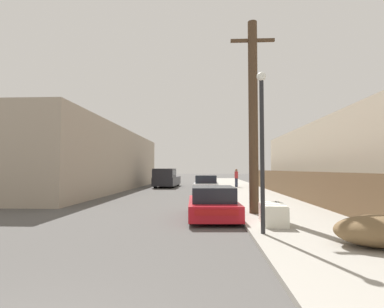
{
  "coord_description": "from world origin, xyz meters",
  "views": [
    {
      "loc": [
        1.99,
        -2.07,
        1.9
      ],
      "look_at": [
        1.33,
        11.24,
        2.56
      ],
      "focal_mm": 28.0,
      "sensor_mm": 36.0,
      "label": 1
    }
  ],
  "objects_px": {
    "car_parked_mid": "(206,185)",
    "discarded_fridge": "(273,214)",
    "brush_pile": "(382,231)",
    "pedestrian": "(236,178)",
    "pickup_truck": "(166,178)",
    "utility_pole": "(253,114)",
    "street_lamp": "(262,138)",
    "parked_sports_car_red": "(213,204)"
  },
  "relations": [
    {
      "from": "car_parked_mid",
      "to": "discarded_fridge",
      "type": "bearing_deg",
      "value": -80.21
    },
    {
      "from": "brush_pile",
      "to": "pedestrian",
      "type": "relative_size",
      "value": 1.2
    },
    {
      "from": "discarded_fridge",
      "to": "pickup_truck",
      "type": "relative_size",
      "value": 0.28
    },
    {
      "from": "discarded_fridge",
      "to": "utility_pole",
      "type": "xyz_separation_m",
      "value": [
        -0.23,
        2.32,
        3.67
      ]
    },
    {
      "from": "car_parked_mid",
      "to": "pickup_truck",
      "type": "xyz_separation_m",
      "value": [
        -4.12,
        8.35,
        0.28
      ]
    },
    {
      "from": "utility_pole",
      "to": "brush_pile",
      "type": "xyz_separation_m",
      "value": [
        2.1,
        -5.08,
        -3.64
      ]
    },
    {
      "from": "car_parked_mid",
      "to": "utility_pole",
      "type": "relative_size",
      "value": 0.6
    },
    {
      "from": "pickup_truck",
      "to": "brush_pile",
      "type": "bearing_deg",
      "value": 111.51
    },
    {
      "from": "street_lamp",
      "to": "parked_sports_car_red",
      "type": "bearing_deg",
      "value": 112.5
    },
    {
      "from": "pedestrian",
      "to": "street_lamp",
      "type": "bearing_deg",
      "value": -93.62
    },
    {
      "from": "pickup_truck",
      "to": "car_parked_mid",
      "type": "bearing_deg",
      "value": 118.61
    },
    {
      "from": "discarded_fridge",
      "to": "street_lamp",
      "type": "relative_size",
      "value": 0.36
    },
    {
      "from": "car_parked_mid",
      "to": "street_lamp",
      "type": "height_order",
      "value": "street_lamp"
    },
    {
      "from": "pickup_truck",
      "to": "discarded_fridge",
      "type": "bearing_deg",
      "value": 109.24
    },
    {
      "from": "discarded_fridge",
      "to": "pedestrian",
      "type": "relative_size",
      "value": 0.92
    },
    {
      "from": "pickup_truck",
      "to": "utility_pole",
      "type": "bearing_deg",
      "value": 110.57
    },
    {
      "from": "discarded_fridge",
      "to": "parked_sports_car_red",
      "type": "bearing_deg",
      "value": 140.84
    },
    {
      "from": "parked_sports_car_red",
      "to": "street_lamp",
      "type": "distance_m",
      "value": 4.1
    },
    {
      "from": "brush_pile",
      "to": "pedestrian",
      "type": "bearing_deg",
      "value": 92.9
    },
    {
      "from": "brush_pile",
      "to": "utility_pole",
      "type": "bearing_deg",
      "value": 112.44
    },
    {
      "from": "discarded_fridge",
      "to": "pickup_truck",
      "type": "xyz_separation_m",
      "value": [
        -6.31,
        20.8,
        0.51
      ]
    },
    {
      "from": "discarded_fridge",
      "to": "car_parked_mid",
      "type": "distance_m",
      "value": 12.65
    },
    {
      "from": "pickup_truck",
      "to": "street_lamp",
      "type": "bearing_deg",
      "value": 106.77
    },
    {
      "from": "brush_pile",
      "to": "street_lamp",
      "type": "bearing_deg",
      "value": 152.45
    },
    {
      "from": "parked_sports_car_red",
      "to": "car_parked_mid",
      "type": "bearing_deg",
      "value": 88.86
    },
    {
      "from": "street_lamp",
      "to": "brush_pile",
      "type": "distance_m",
      "value": 3.58
    },
    {
      "from": "car_parked_mid",
      "to": "street_lamp",
      "type": "bearing_deg",
      "value": -83.63
    },
    {
      "from": "pedestrian",
      "to": "parked_sports_car_red",
      "type": "bearing_deg",
      "value": -98.48
    },
    {
      "from": "car_parked_mid",
      "to": "parked_sports_car_red",
      "type": "bearing_deg",
      "value": -88.71
    },
    {
      "from": "street_lamp",
      "to": "brush_pile",
      "type": "xyz_separation_m",
      "value": [
        2.45,
        -1.28,
        -2.27
      ]
    },
    {
      "from": "pickup_truck",
      "to": "utility_pole",
      "type": "xyz_separation_m",
      "value": [
        6.08,
        -18.48,
        3.17
      ]
    },
    {
      "from": "discarded_fridge",
      "to": "pedestrian",
      "type": "distance_m",
      "value": 19.53
    },
    {
      "from": "street_lamp",
      "to": "pickup_truck",
      "type": "bearing_deg",
      "value": 104.4
    },
    {
      "from": "car_parked_mid",
      "to": "pickup_truck",
      "type": "height_order",
      "value": "pickup_truck"
    },
    {
      "from": "car_parked_mid",
      "to": "street_lamp",
      "type": "distance_m",
      "value": 14.18
    },
    {
      "from": "car_parked_mid",
      "to": "pedestrian",
      "type": "distance_m",
      "value": 7.65
    },
    {
      "from": "brush_pile",
      "to": "pickup_truck",
      "type": "bearing_deg",
      "value": 109.13
    },
    {
      "from": "parked_sports_car_red",
      "to": "street_lamp",
      "type": "relative_size",
      "value": 0.95
    },
    {
      "from": "pickup_truck",
      "to": "street_lamp",
      "type": "relative_size",
      "value": 1.29
    },
    {
      "from": "street_lamp",
      "to": "pedestrian",
      "type": "height_order",
      "value": "street_lamp"
    },
    {
      "from": "street_lamp",
      "to": "pedestrian",
      "type": "bearing_deg",
      "value": 86.38
    },
    {
      "from": "street_lamp",
      "to": "utility_pole",
      "type": "bearing_deg",
      "value": 84.69
    }
  ]
}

